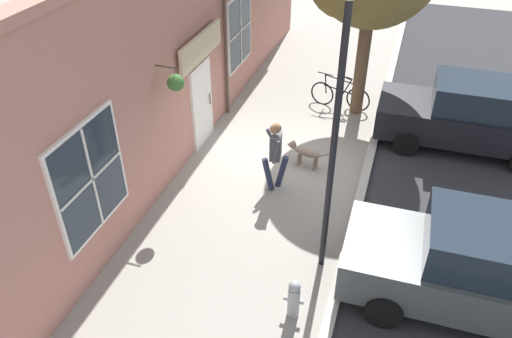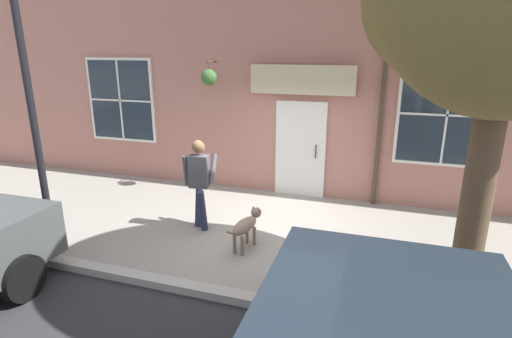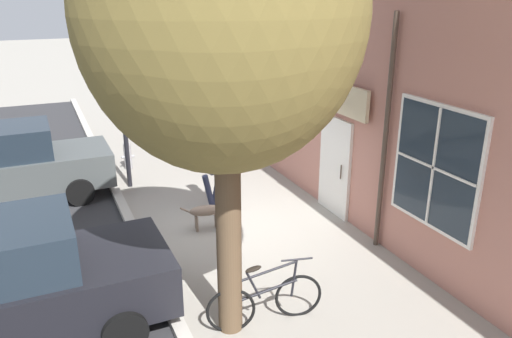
# 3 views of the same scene
# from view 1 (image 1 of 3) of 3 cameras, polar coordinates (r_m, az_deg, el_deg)

# --- Properties ---
(ground_plane) EXTENTS (90.00, 90.00, 0.00)m
(ground_plane) POSITION_cam_1_polar(r_m,az_deg,el_deg) (12.14, 3.10, 1.02)
(ground_plane) COLOR gray
(storefront_facade) EXTENTS (0.95, 18.00, 4.88)m
(storefront_facade) POSITION_cam_1_polar(r_m,az_deg,el_deg) (11.70, -7.94, 12.95)
(storefront_facade) COLOR #B27566
(storefront_facade) RESTS_ON ground_plane
(pedestrian_walking) EXTENTS (0.58, 0.55, 1.66)m
(pedestrian_walking) POSITION_cam_1_polar(r_m,az_deg,el_deg) (10.68, 2.23, 2.13)
(pedestrian_walking) COLOR #282D47
(pedestrian_walking) RESTS_ON ground_plane
(dog_on_leash) EXTENTS (1.07, 0.36, 0.61)m
(dog_on_leash) POSITION_cam_1_polar(r_m,az_deg,el_deg) (11.76, 5.68, 1.98)
(dog_on_leash) COLOR #7F6B5B
(dog_on_leash) RESTS_ON ground_plane
(leaning_bicycle) EXTENTS (1.73, 0.28, 1.00)m
(leaning_bicycle) POSITION_cam_1_polar(r_m,az_deg,el_deg) (14.48, 9.57, 8.34)
(leaning_bicycle) COLOR black
(leaning_bicycle) RESTS_ON ground_plane
(parked_car_nearest_curb) EXTENTS (4.32, 1.97, 1.75)m
(parked_car_nearest_curb) POSITION_cam_1_polar(r_m,az_deg,el_deg) (8.98, 24.44, -10.23)
(parked_car_nearest_curb) COLOR #474C4C
(parked_car_nearest_curb) RESTS_ON ground_plane
(parked_car_mid_block) EXTENTS (4.32, 1.97, 1.75)m
(parked_car_mid_block) POSITION_cam_1_polar(r_m,az_deg,el_deg) (13.31, 23.36, 5.69)
(parked_car_mid_block) COLOR black
(parked_car_mid_block) RESTS_ON ground_plane
(street_lamp) EXTENTS (0.32, 0.32, 5.18)m
(street_lamp) POSITION_cam_1_polar(r_m,az_deg,el_deg) (7.56, 9.38, 7.44)
(street_lamp) COLOR black
(street_lamp) RESTS_ON ground_plane
(fire_hydrant) EXTENTS (0.34, 0.20, 0.77)m
(fire_hydrant) POSITION_cam_1_polar(r_m,az_deg,el_deg) (8.44, 4.35, -14.49)
(fire_hydrant) COLOR #99999E
(fire_hydrant) RESTS_ON ground_plane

